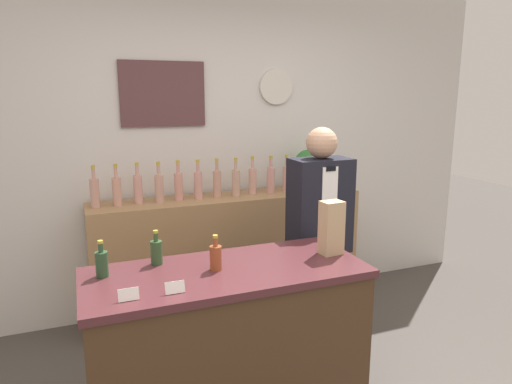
# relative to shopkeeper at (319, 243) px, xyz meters

# --- Properties ---
(back_wall) EXTENTS (5.20, 0.09, 2.70)m
(back_wall) POSITION_rel_shopkeeper_xyz_m (-0.47, 1.03, 0.56)
(back_wall) COLOR silver
(back_wall) RESTS_ON ground_plane
(back_shelf) EXTENTS (2.19, 0.41, 1.00)m
(back_shelf) POSITION_rel_shopkeeper_xyz_m (-0.40, 0.77, -0.30)
(back_shelf) COLOR #9E754C
(back_shelf) RESTS_ON ground_plane
(display_counter) EXTENTS (1.46, 0.62, 0.91)m
(display_counter) POSITION_rel_shopkeeper_xyz_m (-0.83, -0.51, -0.34)
(display_counter) COLOR #422B19
(display_counter) RESTS_ON ground_plane
(shopkeeper) EXTENTS (0.40, 0.25, 1.59)m
(shopkeeper) POSITION_rel_shopkeeper_xyz_m (0.00, 0.00, 0.00)
(shopkeeper) COLOR black
(shopkeeper) RESTS_ON ground_plane
(potted_plant) EXTENTS (0.25, 0.25, 0.34)m
(potted_plant) POSITION_rel_shopkeeper_xyz_m (0.34, 0.80, 0.39)
(potted_plant) COLOR #4C3D2D
(potted_plant) RESTS_ON back_shelf
(paper_bag) EXTENTS (0.13, 0.10, 0.31)m
(paper_bag) POSITION_rel_shopkeeper_xyz_m (-0.21, -0.50, 0.27)
(paper_bag) COLOR tan
(paper_bag) RESTS_ON display_counter
(price_card_left) EXTENTS (0.09, 0.02, 0.06)m
(price_card_left) POSITION_rel_shopkeeper_xyz_m (-1.35, -0.71, 0.15)
(price_card_left) COLOR white
(price_card_left) RESTS_ON display_counter
(price_card_right) EXTENTS (0.09, 0.02, 0.06)m
(price_card_right) POSITION_rel_shopkeeper_xyz_m (-1.14, -0.71, 0.15)
(price_card_right) COLOR white
(price_card_right) RESTS_ON display_counter
(counter_bottle_0) EXTENTS (0.06, 0.06, 0.19)m
(counter_bottle_0) POSITION_rel_shopkeeper_xyz_m (-1.44, -0.38, 0.19)
(counter_bottle_0) COLOR #27472A
(counter_bottle_0) RESTS_ON display_counter
(counter_bottle_1) EXTENTS (0.06, 0.06, 0.19)m
(counter_bottle_1) POSITION_rel_shopkeeper_xyz_m (-1.16, -0.31, 0.19)
(counter_bottle_1) COLOR #2C4C28
(counter_bottle_1) RESTS_ON display_counter
(counter_bottle_2) EXTENTS (0.06, 0.06, 0.19)m
(counter_bottle_2) POSITION_rel_shopkeeper_xyz_m (-0.89, -0.50, 0.19)
(counter_bottle_2) COLOR brown
(counter_bottle_2) RESTS_ON display_counter
(shelf_bottle_0) EXTENTS (0.07, 0.07, 0.31)m
(shelf_bottle_0) POSITION_rel_shopkeeper_xyz_m (-1.41, 0.76, 0.32)
(shelf_bottle_0) COLOR tan
(shelf_bottle_0) RESTS_ON back_shelf
(shelf_bottle_1) EXTENTS (0.07, 0.07, 0.31)m
(shelf_bottle_1) POSITION_rel_shopkeeper_xyz_m (-1.26, 0.76, 0.32)
(shelf_bottle_1) COLOR tan
(shelf_bottle_1) RESTS_ON back_shelf
(shelf_bottle_2) EXTENTS (0.07, 0.07, 0.31)m
(shelf_bottle_2) POSITION_rel_shopkeeper_xyz_m (-1.11, 0.78, 0.32)
(shelf_bottle_2) COLOR tan
(shelf_bottle_2) RESTS_ON back_shelf
(shelf_bottle_3) EXTENTS (0.07, 0.07, 0.31)m
(shelf_bottle_3) POSITION_rel_shopkeeper_xyz_m (-0.96, 0.76, 0.32)
(shelf_bottle_3) COLOR tan
(shelf_bottle_3) RESTS_ON back_shelf
(shelf_bottle_4) EXTENTS (0.07, 0.07, 0.31)m
(shelf_bottle_4) POSITION_rel_shopkeeper_xyz_m (-0.80, 0.78, 0.32)
(shelf_bottle_4) COLOR tan
(shelf_bottle_4) RESTS_ON back_shelf
(shelf_bottle_5) EXTENTS (0.07, 0.07, 0.31)m
(shelf_bottle_5) POSITION_rel_shopkeeper_xyz_m (-0.65, 0.77, 0.32)
(shelf_bottle_5) COLOR tan
(shelf_bottle_5) RESTS_ON back_shelf
(shelf_bottle_6) EXTENTS (0.07, 0.07, 0.31)m
(shelf_bottle_6) POSITION_rel_shopkeeper_xyz_m (-0.50, 0.77, 0.32)
(shelf_bottle_6) COLOR tan
(shelf_bottle_6) RESTS_ON back_shelf
(shelf_bottle_7) EXTENTS (0.07, 0.07, 0.31)m
(shelf_bottle_7) POSITION_rel_shopkeeper_xyz_m (-0.34, 0.75, 0.32)
(shelf_bottle_7) COLOR tan
(shelf_bottle_7) RESTS_ON back_shelf
(shelf_bottle_8) EXTENTS (0.07, 0.07, 0.31)m
(shelf_bottle_8) POSITION_rel_shopkeeper_xyz_m (-0.19, 0.78, 0.32)
(shelf_bottle_8) COLOR tan
(shelf_bottle_8) RESTS_ON back_shelf
(shelf_bottle_9) EXTENTS (0.07, 0.07, 0.31)m
(shelf_bottle_9) POSITION_rel_shopkeeper_xyz_m (-0.04, 0.76, 0.32)
(shelf_bottle_9) COLOR tan
(shelf_bottle_9) RESTS_ON back_shelf
(shelf_bottle_10) EXTENTS (0.07, 0.07, 0.31)m
(shelf_bottle_10) POSITION_rel_shopkeeper_xyz_m (0.12, 0.78, 0.32)
(shelf_bottle_10) COLOR tan
(shelf_bottle_10) RESTS_ON back_shelf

